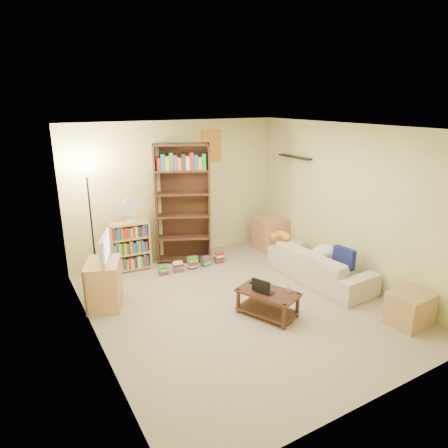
# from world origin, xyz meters

# --- Properties ---
(room) EXTENTS (4.50, 4.54, 2.52)m
(room) POSITION_xyz_m (0.00, 0.01, 1.62)
(room) COLOR tan
(room) RESTS_ON ground
(sofa) EXTENTS (1.90, 0.86, 0.54)m
(sofa) POSITION_xyz_m (1.55, 0.08, 0.27)
(sofa) COLOR beige
(sofa) RESTS_ON ground
(navy_pillow) EXTENTS (0.15, 0.36, 0.32)m
(navy_pillow) POSITION_xyz_m (1.65, -0.31, 0.51)
(navy_pillow) COLOR navy
(navy_pillow) RESTS_ON sofa
(cream_blanket) EXTENTS (0.50, 0.35, 0.21)m
(cream_blanket) POSITION_xyz_m (1.68, 0.13, 0.46)
(cream_blanket) COLOR white
(cream_blanket) RESTS_ON sofa
(tabby_cat) EXTENTS (0.42, 0.16, 0.15)m
(tabby_cat) POSITION_xyz_m (1.29, 0.78, 0.61)
(tabby_cat) COLOR gold
(tabby_cat) RESTS_ON sofa
(coffee_table) EXTENTS (0.74, 0.92, 0.36)m
(coffee_table) POSITION_xyz_m (0.16, -0.40, 0.22)
(coffee_table) COLOR #422219
(coffee_table) RESTS_ON ground
(laptop) EXTENTS (0.43, 0.39, 0.02)m
(laptop) POSITION_xyz_m (0.15, -0.35, 0.37)
(laptop) COLOR black
(laptop) RESTS_ON coffee_table
(laptop_screen) EXTENTS (0.12, 0.25, 0.18)m
(laptop_screen) POSITION_xyz_m (0.04, -0.40, 0.47)
(laptop_screen) COLOR white
(laptop_screen) RESTS_ON laptop
(mug) EXTENTS (0.13, 0.13, 0.08)m
(mug) POSITION_xyz_m (0.40, -0.56, 0.40)
(mug) COLOR silver
(mug) RESTS_ON coffee_table
(tv_remote) EXTENTS (0.13, 0.14, 0.02)m
(tv_remote) POSITION_xyz_m (0.13, -0.12, 0.37)
(tv_remote) COLOR black
(tv_remote) RESTS_ON coffee_table
(tv_stand) EXTENTS (0.64, 0.74, 0.67)m
(tv_stand) POSITION_xyz_m (-1.70, 0.99, 0.33)
(tv_stand) COLOR tan
(tv_stand) RESTS_ON ground
(television) EXTENTS (0.76, 0.56, 0.40)m
(television) POSITION_xyz_m (-1.70, 0.99, 0.87)
(television) COLOR black
(television) RESTS_ON tv_stand
(tall_bookshelf) EXTENTS (1.00, 0.69, 2.13)m
(tall_bookshelf) POSITION_xyz_m (-0.01, 1.96, 1.12)
(tall_bookshelf) COLOR #48251C
(tall_bookshelf) RESTS_ON ground
(short_bookshelf) EXTENTS (0.68, 0.31, 0.86)m
(short_bookshelf) POSITION_xyz_m (-0.99, 2.04, 0.43)
(short_bookshelf) COLOR tan
(short_bookshelf) RESTS_ON ground
(desk_fan) EXTENTS (0.30, 0.17, 0.43)m
(desk_fan) POSITION_xyz_m (-0.94, 2.00, 1.09)
(desk_fan) COLOR silver
(desk_fan) RESTS_ON short_bookshelf
(floor_lamp) EXTENTS (0.31, 0.31, 1.86)m
(floor_lamp) POSITION_xyz_m (-1.62, 1.85, 1.48)
(floor_lamp) COLOR black
(floor_lamp) RESTS_ON ground
(side_table) EXTENTS (0.59, 0.59, 0.63)m
(side_table) POSITION_xyz_m (1.72, 1.66, 0.32)
(side_table) COLOR tan
(side_table) RESTS_ON ground
(end_cabinet) EXTENTS (0.55, 0.46, 0.44)m
(end_cabinet) POSITION_xyz_m (1.65, -1.51, 0.22)
(end_cabinet) COLOR tan
(end_cabinet) RESTS_ON ground
(book_stacks) EXTENTS (1.26, 0.15, 0.21)m
(book_stacks) POSITION_xyz_m (-0.02, 1.55, 0.09)
(book_stacks) COLOR red
(book_stacks) RESTS_ON ground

